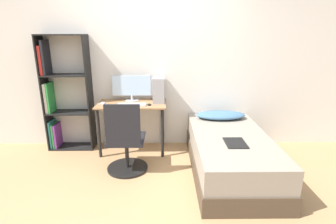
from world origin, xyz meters
The scene contains 13 objects.
ground_plane centered at (0.00, 0.00, 0.00)m, with size 14.00×14.00×0.00m, color tan.
wall_back centered at (0.00, 1.55, 1.25)m, with size 8.00×0.05×2.50m.
desk centered at (-0.26, 1.25, 0.63)m, with size 1.02×0.55×0.76m.
bookshelf centered at (-1.35, 1.37, 0.84)m, with size 0.69×0.30×1.74m.
office_chair centered at (-0.27, 0.59, 0.36)m, with size 0.54×0.54×0.96m.
bed centered at (1.08, 0.59, 0.25)m, with size 0.97×1.88×0.51m.
pillow centered at (1.08, 1.26, 0.57)m, with size 0.74×0.36×0.11m.
magazine centered at (1.07, 0.33, 0.52)m, with size 0.24×0.32×0.01m.
monitor centered at (-0.27, 1.41, 0.97)m, with size 0.60×0.20×0.40m.
keyboard centered at (-0.25, 1.14, 0.77)m, with size 0.40×0.14×0.02m.
pc_tower centered at (0.14, 1.34, 0.94)m, with size 0.17×0.33×0.37m.
mouse centered at (0.01, 1.14, 0.77)m, with size 0.06×0.09×0.02m.
phone centered at (-0.69, 1.22, 0.76)m, with size 0.07×0.14×0.01m.
Camera 1 is at (0.24, -2.51, 1.76)m, focal length 28.00 mm.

